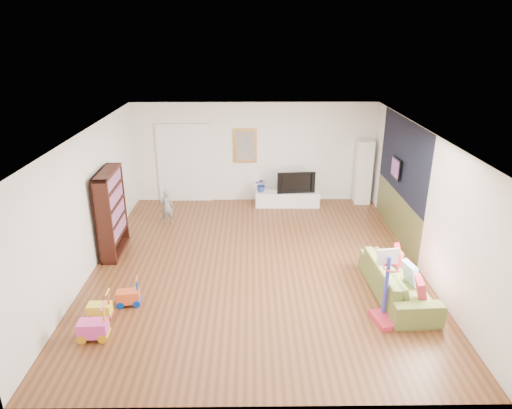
{
  "coord_description": "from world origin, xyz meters",
  "views": [
    {
      "loc": [
        -0.1,
        -8.23,
        4.51
      ],
      "look_at": [
        0.0,
        0.4,
        1.15
      ],
      "focal_mm": 32.0,
      "sensor_mm": 36.0,
      "label": 1
    }
  ],
  "objects_px": {
    "bookshelf": "(111,213)",
    "basketball_hoop": "(391,289)",
    "sofa": "(398,281)",
    "media_console": "(287,199)"
  },
  "relations": [
    {
      "from": "media_console",
      "to": "bookshelf",
      "type": "bearing_deg",
      "value": -145.01
    },
    {
      "from": "media_console",
      "to": "sofa",
      "type": "xyz_separation_m",
      "value": [
        1.63,
        -4.46,
        0.11
      ]
    },
    {
      "from": "bookshelf",
      "to": "sofa",
      "type": "relative_size",
      "value": 0.87
    },
    {
      "from": "bookshelf",
      "to": "sofa",
      "type": "bearing_deg",
      "value": -20.01
    },
    {
      "from": "bookshelf",
      "to": "sofa",
      "type": "height_order",
      "value": "bookshelf"
    },
    {
      "from": "sofa",
      "to": "basketball_hoop",
      "type": "relative_size",
      "value": 1.68
    },
    {
      "from": "bookshelf",
      "to": "basketball_hoop",
      "type": "relative_size",
      "value": 1.45
    },
    {
      "from": "media_console",
      "to": "basketball_hoop",
      "type": "xyz_separation_m",
      "value": [
        1.24,
        -5.24,
        0.42
      ]
    },
    {
      "from": "sofa",
      "to": "bookshelf",
      "type": "bearing_deg",
      "value": 68.67
    },
    {
      "from": "sofa",
      "to": "basketball_hoop",
      "type": "height_order",
      "value": "basketball_hoop"
    }
  ]
}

